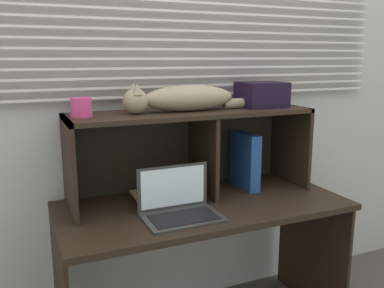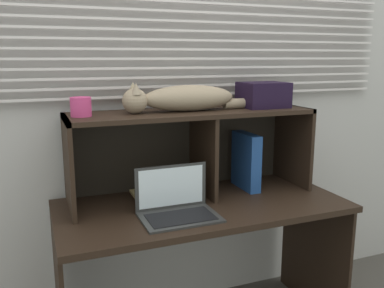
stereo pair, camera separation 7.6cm
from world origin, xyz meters
TOP-DOWN VIEW (x-y plane):
  - back_panel_with_blinds at (0.00, 0.55)m, footprint 4.40×0.08m
  - desk at (0.00, 0.18)m, footprint 1.40×0.65m
  - hutch_shelf_unit at (0.01, 0.35)m, footprint 1.23×0.36m
  - cat at (-0.04, 0.32)m, footprint 0.82×0.15m
  - laptop at (-0.17, 0.08)m, footprint 0.34×0.24m
  - binder_upright at (0.31, 0.32)m, footprint 0.06×0.23m
  - book_stack at (-0.23, 0.32)m, footprint 0.16×0.23m
  - small_basket at (-0.54, 0.32)m, footprint 0.09×0.09m
  - storage_box at (0.41, 0.32)m, footprint 0.24×0.19m

SIDE VIEW (x-z plane):
  - desk at x=0.00m, z-range 0.22..0.95m
  - book_stack at x=-0.23m, z-range 0.73..0.76m
  - laptop at x=-0.17m, z-range 0.66..0.88m
  - binder_upright at x=0.31m, z-range 0.73..1.03m
  - hutch_shelf_unit at x=0.01m, z-range 0.81..1.25m
  - small_basket at x=-0.54m, z-range 1.16..1.25m
  - cat at x=-0.04m, z-range 1.15..1.30m
  - storage_box at x=0.41m, z-range 1.16..1.30m
  - back_panel_with_blinds at x=0.00m, z-range 0.01..2.51m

